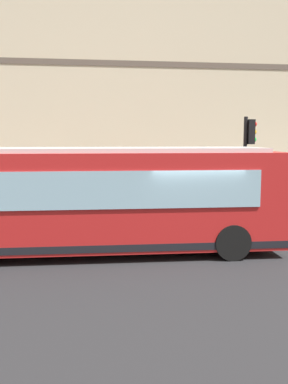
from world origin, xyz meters
The scene contains 8 objects.
ground centered at (0.00, 0.00, 0.00)m, with size 120.00×120.00×0.00m, color #262628.
sidewalk_curb centered at (4.75, 0.00, 0.07)m, with size 4.30×40.00×0.15m, color #9E9991.
building_corner centered at (11.34, 0.00, 5.89)m, with size 8.94×16.10×11.79m.
city_bus_nearside centered at (0.39, 2.37, 1.55)m, with size 2.93×10.13×3.07m.
traffic_light_near_corner centered at (3.25, -3.01, 2.91)m, with size 0.32×0.49×3.96m.
fire_hydrant centered at (3.35, -0.06, 0.51)m, with size 0.35×0.35×0.74m.
pedestrian_near_building_entrance centered at (6.25, 2.66, 1.09)m, with size 0.32×0.32×1.64m.
pedestrian_walking_along_curb centered at (4.01, 0.61, 1.12)m, with size 0.32×0.32×1.69m.
Camera 1 is at (-12.18, 3.07, 3.38)m, focal length 40.95 mm.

